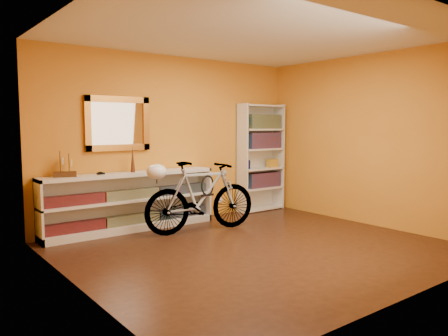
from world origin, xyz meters
TOP-DOWN VIEW (x-y plane):
  - floor at (0.00, 0.00)m, footprint 4.50×4.00m
  - ceiling at (0.00, 0.00)m, footprint 4.50×4.00m
  - back_wall at (0.00, 2.00)m, footprint 4.50×0.01m
  - left_wall at (-2.25, 0.00)m, footprint 0.01×4.00m
  - right_wall at (2.25, 0.00)m, footprint 0.01×4.00m
  - gilt_mirror at (-0.95, 1.97)m, footprint 0.98×0.06m
  - wall_socket at (0.90, 1.99)m, footprint 0.09×0.02m
  - console_unit at (-0.83, 1.81)m, footprint 2.60×0.35m
  - cd_row_lower at (-0.83, 1.79)m, footprint 2.50×0.13m
  - cd_row_upper at (-0.83, 1.79)m, footprint 2.50×0.13m
  - model_ship at (-1.77, 1.81)m, footprint 0.31×0.21m
  - toy_car at (-1.28, 1.81)m, footprint 0.00×0.00m
  - bronze_ornament at (-0.80, 1.81)m, footprint 0.07×0.07m
  - decorative_orb at (-0.39, 1.81)m, footprint 0.08×0.08m
  - bookcase at (1.70, 1.84)m, footprint 0.90×0.30m
  - book_row_a at (1.75, 1.84)m, footprint 0.70×0.22m
  - book_row_b at (1.75, 1.84)m, footprint 0.70×0.22m
  - book_row_c at (1.75, 1.84)m, footprint 0.70×0.22m
  - travel_mug at (1.39, 1.82)m, footprint 0.07×0.07m
  - red_tin at (1.50, 1.87)m, footprint 0.17×0.17m
  - yellow_bag at (1.95, 1.80)m, footprint 0.20×0.14m
  - bicycle at (-0.07, 1.15)m, footprint 0.71×1.79m
  - helmet at (-0.73, 1.25)m, footprint 0.28×0.27m
  - u_lock at (0.03, 1.13)m, footprint 0.22×0.02m

SIDE VIEW (x-z plane):
  - floor at x=0.00m, z-range -0.01..0.00m
  - cd_row_lower at x=-0.83m, z-range 0.10..0.24m
  - wall_socket at x=0.90m, z-range 0.21..0.29m
  - console_unit at x=-0.83m, z-range 0.00..0.85m
  - bicycle at x=-0.07m, z-range 0.00..1.02m
  - cd_row_upper at x=-0.83m, z-range 0.47..0.60m
  - book_row_a at x=1.75m, z-range 0.42..0.68m
  - u_lock at x=0.03m, z-range 0.55..0.78m
  - yellow_bag at x=1.95m, z-range 0.77..0.91m
  - travel_mug at x=1.39m, z-range 0.77..0.92m
  - toy_car at x=-1.28m, z-range 0.85..0.85m
  - decorative_orb at x=-0.39m, z-range 0.85..0.93m
  - helmet at x=-0.73m, z-range 0.79..1.01m
  - bookcase at x=1.70m, z-range 0.00..1.90m
  - model_ship at x=-1.77m, z-range 0.85..1.19m
  - bronze_ornament at x=-0.80m, z-range 0.85..1.23m
  - book_row_b at x=1.75m, z-range 1.11..1.40m
  - back_wall at x=0.00m, z-range 0.00..2.60m
  - left_wall at x=-2.25m, z-range 0.00..2.60m
  - right_wall at x=2.25m, z-range 0.00..2.60m
  - gilt_mirror at x=-0.95m, z-range 1.16..1.94m
  - red_tin at x=1.50m, z-range 1.46..1.65m
  - book_row_c at x=1.75m, z-range 1.46..1.71m
  - ceiling at x=0.00m, z-range 2.60..2.61m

